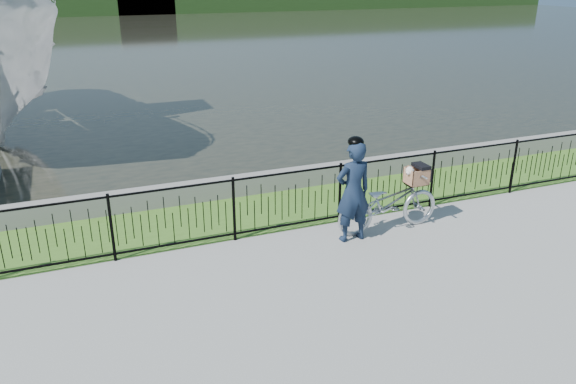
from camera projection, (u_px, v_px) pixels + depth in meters
name	position (u px, v px, depth m)	size (l,w,h in m)	color
ground	(327.00, 272.00, 8.66)	(120.00, 120.00, 0.00)	gray
grass_strip	(270.00, 210.00, 10.91)	(60.00, 2.00, 0.01)	#406D22
water	(112.00, 42.00, 37.17)	(120.00, 120.00, 0.00)	#26271D
quay_wall	(253.00, 184.00, 11.70)	(60.00, 0.30, 0.40)	slate
fence	(289.00, 201.00, 9.83)	(14.00, 0.06, 1.15)	black
far_treeline	(85.00, 0.00, 59.95)	(120.00, 6.00, 3.00)	#224119
bicycle_rig	(389.00, 202.00, 9.91)	(1.97, 0.69, 1.17)	#B4BAC1
cyclist	(353.00, 191.00, 9.39)	(0.65, 0.44, 1.83)	#131F34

